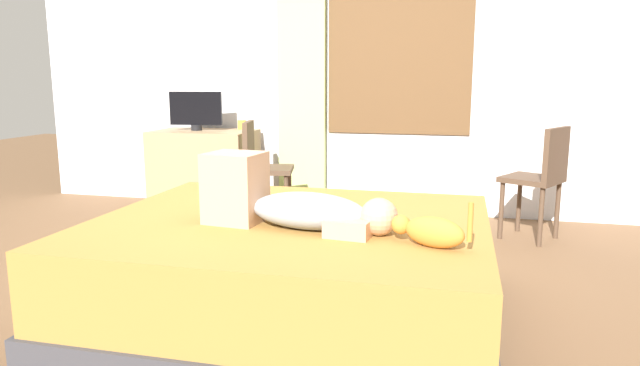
{
  "coord_description": "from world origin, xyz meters",
  "views": [
    {
      "loc": [
        0.9,
        -2.69,
        1.21
      ],
      "look_at": [
        0.2,
        0.16,
        0.67
      ],
      "focal_mm": 31.86,
      "sensor_mm": 36.0,
      "label": 1
    }
  ],
  "objects": [
    {
      "name": "desk",
      "position": [
        -1.37,
        2.06,
        0.37
      ],
      "size": [
        0.9,
        0.56,
        0.74
      ],
      "color": "#997A56",
      "rests_on": "ground"
    },
    {
      "name": "cup",
      "position": [
        -1.08,
        2.27,
        0.78
      ],
      "size": [
        0.08,
        0.08,
        0.08
      ],
      "primitive_type": "cylinder",
      "color": "gold",
      "rests_on": "desk"
    },
    {
      "name": "person_lying",
      "position": [
        0.13,
        -0.19,
        0.63
      ],
      "size": [
        0.94,
        0.35,
        0.34
      ],
      "color": "#8C939E",
      "rests_on": "bed"
    },
    {
      "name": "bed",
      "position": [
        0.1,
        -0.04,
        0.26
      ],
      "size": [
        1.99,
        1.67,
        0.52
      ],
      "color": "#38383D",
      "rests_on": "ground"
    },
    {
      "name": "curtain_left",
      "position": [
        -0.51,
        2.34,
        1.24
      ],
      "size": [
        0.44,
        0.06,
        2.48
      ],
      "primitive_type": "cube",
      "color": "#ADCC75",
      "rests_on": "ground"
    },
    {
      "name": "cat",
      "position": [
        0.8,
        -0.36,
        0.58
      ],
      "size": [
        0.34,
        0.2,
        0.21
      ],
      "color": "#C67A2D",
      "rests_on": "bed"
    },
    {
      "name": "tv_monitor",
      "position": [
        -1.43,
        2.06,
        0.92
      ],
      "size": [
        0.48,
        0.1,
        0.35
      ],
      "color": "black",
      "rests_on": "desk"
    },
    {
      "name": "back_wall_with_window",
      "position": [
        0.01,
        2.46,
        1.45
      ],
      "size": [
        6.4,
        0.14,
        2.9
      ],
      "color": "silver",
      "rests_on": "ground"
    },
    {
      "name": "ground_plane",
      "position": [
        0.0,
        0.0,
        0.0
      ],
      "size": [
        16.0,
        16.0,
        0.0
      ],
      "primitive_type": "plane",
      "color": "brown"
    },
    {
      "name": "chair_by_desk",
      "position": [
        -0.7,
        1.72,
        0.51
      ],
      "size": [
        0.45,
        0.45,
        0.86
      ],
      "color": "#4C3828",
      "rests_on": "ground"
    },
    {
      "name": "chair_spare",
      "position": [
        1.5,
        1.74,
        0.51
      ],
      "size": [
        0.52,
        0.52,
        0.86
      ],
      "color": "#4C3828",
      "rests_on": "ground"
    }
  ]
}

